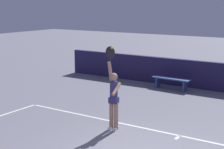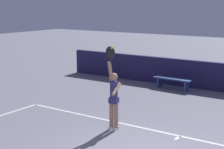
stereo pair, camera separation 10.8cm
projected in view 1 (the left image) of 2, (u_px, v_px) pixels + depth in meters
name	position (u px, v px, depth m)	size (l,w,h in m)	color
tennis_player	(114.00, 96.00, 9.86)	(0.44, 0.48, 2.32)	#9C745C
tennis_ball	(112.00, 47.00, 9.30)	(0.07, 0.07, 0.07)	#CDE332
courtside_bench_near	(171.00, 81.00, 14.63)	(1.64, 0.46, 0.47)	#324984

